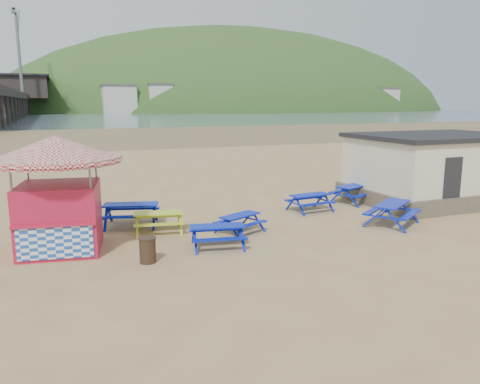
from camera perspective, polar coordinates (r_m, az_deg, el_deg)
name	(u,v)px	position (r m, az deg, el deg)	size (l,w,h in m)	color
ground	(235,227)	(17.64, -0.60, -4.23)	(400.00, 400.00, 0.00)	tan
wet_sand	(99,134)	(71.31, -16.84, 6.74)	(400.00, 400.00, 0.00)	olive
sea	(70,115)	(186.05, -20.05, 8.84)	(400.00, 400.00, 0.00)	#465864
picnic_table_blue_a	(131,215)	(18.16, -13.11, -2.70)	(2.38, 2.11, 0.85)	#061DB2
picnic_table_blue_b	(310,203)	(20.26, 8.52, -1.29)	(1.89, 1.59, 0.73)	#061DB2
picnic_table_blue_c	(354,194)	(22.41, 13.74, -0.20)	(2.43, 2.23, 0.82)	#061DB2
picnic_table_blue_d	(218,236)	(15.11, -2.75, -5.42)	(1.95, 1.68, 0.72)	#061DB2
picnic_table_blue_e	(240,224)	(16.78, 0.00, -3.87)	(1.95, 1.81, 0.66)	#061DB2
picnic_table_blue_f	(392,214)	(18.69, 18.02, -2.56)	(2.60, 2.49, 0.85)	#061DB2
picnic_table_yellow	(159,222)	(17.06, -9.87, -3.65)	(1.97, 1.70, 0.73)	#ADD524
ice_cream_kiosk	(57,179)	(15.44, -21.37, 1.46)	(4.64, 4.64, 3.61)	#B21736
litter_bin	(148,250)	(13.95, -11.20, -6.93)	(0.52, 0.52, 0.76)	#382219
amenity_block	(435,168)	(23.89, 22.68, 2.76)	(7.40, 5.40, 3.15)	#665B4C
pier	(16,100)	(194.49, -25.62, 10.11)	(24.00, 220.00, 39.29)	black
headland_town	(237,128)	(264.12, -0.32, 7.76)	(264.00, 144.00, 108.00)	#2D4C1E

